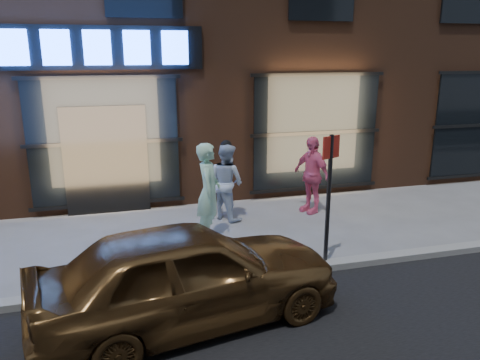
% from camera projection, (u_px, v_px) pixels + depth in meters
% --- Properties ---
extents(ground, '(90.00, 90.00, 0.00)m').
position_uv_depth(ground, '(110.00, 296.00, 6.98)').
color(ground, slate).
rests_on(ground, ground).
extents(curb, '(60.00, 0.25, 0.12)m').
position_uv_depth(curb, '(110.00, 293.00, 6.96)').
color(curb, gray).
rests_on(curb, ground).
extents(man_bowtie, '(0.62, 0.79, 1.90)m').
position_uv_depth(man_bowtie, '(209.00, 192.00, 8.87)').
color(man_bowtie, '#C0FCCF').
rests_on(man_bowtie, ground).
extents(man_cap, '(0.96, 1.02, 1.66)m').
position_uv_depth(man_cap, '(226.00, 182.00, 10.02)').
color(man_cap, silver).
rests_on(man_cap, ground).
extents(passerby, '(0.77, 1.10, 1.74)m').
position_uv_depth(passerby, '(311.00, 175.00, 10.43)').
color(passerby, pink).
rests_on(passerby, ground).
extents(gold_sedan, '(4.30, 2.36, 1.39)m').
position_uv_depth(gold_sedan, '(188.00, 274.00, 6.16)').
color(gold_sedan, brown).
rests_on(gold_sedan, ground).
extents(sign_post, '(0.34, 0.17, 2.26)m').
position_uv_depth(sign_post, '(329.00, 189.00, 7.59)').
color(sign_post, '#262628').
rests_on(sign_post, ground).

